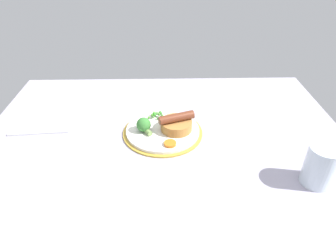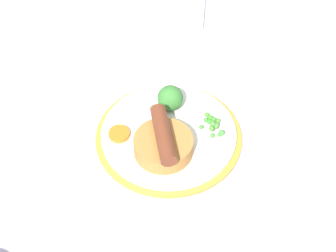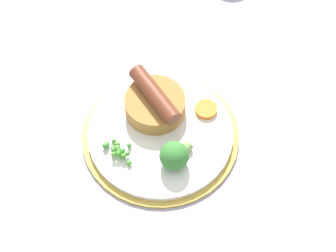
% 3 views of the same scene
% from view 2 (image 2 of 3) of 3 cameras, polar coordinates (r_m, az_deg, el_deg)
% --- Properties ---
extents(dining_table, '(1.10, 0.80, 0.03)m').
position_cam_2_polar(dining_table, '(0.94, -0.78, -1.97)').
color(dining_table, '#9E99AD').
rests_on(dining_table, ground).
extents(dinner_plate, '(0.24, 0.24, 0.01)m').
position_cam_2_polar(dinner_plate, '(0.92, 0.07, -0.96)').
color(dinner_plate, '#B79333').
rests_on(dinner_plate, dining_table).
extents(sausage_pudding, '(0.11, 0.09, 0.05)m').
position_cam_2_polar(sausage_pudding, '(0.88, -0.47, -1.75)').
color(sausage_pudding, '#AD7538').
rests_on(sausage_pudding, dinner_plate).
extents(pea_pile, '(0.05, 0.04, 0.02)m').
position_cam_2_polar(pea_pile, '(0.92, 4.60, 0.12)').
color(pea_pile, '#4D8A33').
rests_on(pea_pile, dinner_plate).
extents(broccoli_floret_near, '(0.05, 0.05, 0.04)m').
position_cam_2_polar(broccoli_floret_near, '(0.94, 0.16, 2.81)').
color(broccoli_floret_near, '#387A33').
rests_on(broccoli_floret_near, dinner_plate).
extents(carrot_slice_1, '(0.04, 0.04, 0.01)m').
position_cam_2_polar(carrot_slice_1, '(0.91, -4.98, -0.80)').
color(carrot_slice_1, orange).
rests_on(carrot_slice_1, dinner_plate).
extents(fork, '(0.18, 0.03, 0.01)m').
position_cam_2_polar(fork, '(1.20, 3.41, 12.63)').
color(fork, silver).
rests_on(fork, dining_table).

